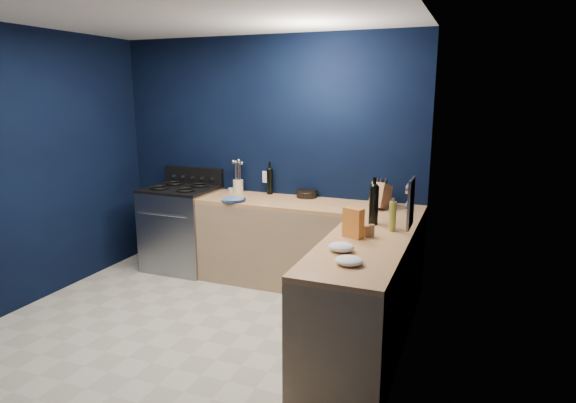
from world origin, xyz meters
The scene contains 28 objects.
floor centered at (0.00, 0.00, -0.01)m, with size 3.50×3.50×0.02m, color #B1AC9B.
ceiling centered at (0.00, 0.00, 2.61)m, with size 3.50×3.50×0.02m, color silver.
wall_back centered at (0.00, 1.76, 1.30)m, with size 3.50×0.02×2.60m, color black.
wall_right centered at (1.76, 0.00, 1.30)m, with size 0.02×3.50×2.60m, color black.
wall_left centered at (-1.76, 0.00, 1.30)m, with size 0.02×3.50×2.60m, color black.
cab_back centered at (0.60, 1.44, 0.43)m, with size 2.30×0.63×0.86m, color #9D7A57.
top_back centered at (0.60, 1.44, 0.88)m, with size 2.30×0.63×0.04m, color #955E34.
cab_right centered at (1.44, 0.29, 0.43)m, with size 0.63×1.67×0.86m, color #9D7A57.
top_right centered at (1.44, 0.29, 0.88)m, with size 0.63×1.67×0.04m, color #955E34.
gas_range centered at (-0.93, 1.42, 0.46)m, with size 0.76×0.66×0.92m, color gray.
oven_door centered at (-0.93, 1.10, 0.45)m, with size 0.59×0.02×0.42m, color black.
cooktop centered at (-0.93, 1.42, 0.94)m, with size 0.76×0.66×0.03m, color black.
backguard centered at (-0.93, 1.72, 1.04)m, with size 0.76×0.06×0.20m, color black.
spice_panel centered at (1.74, 0.55, 1.18)m, with size 0.02×0.28×0.38m, color gray.
wall_outlet centered at (0.00, 1.74, 1.08)m, with size 0.09×0.02×0.13m, color white.
plate_stack centered at (-0.15, 1.21, 0.91)m, with size 0.24×0.24×0.03m, color #386892.
ramekin centered at (-0.41, 1.69, 0.92)m, with size 0.09×0.09×0.03m, color white.
utensil_crock centered at (-0.31, 1.65, 0.97)m, with size 0.11×0.11×0.14m, color beige.
wine_bottle_back centered at (0.06, 1.69, 1.04)m, with size 0.07×0.07×0.28m, color black.
lemon_basket centered at (0.50, 1.68, 0.94)m, with size 0.22×0.22×0.08m, color black.
knife_block centered at (1.33, 1.47, 1.02)m, with size 0.13×0.22×0.24m, color #955D31.
wine_bottle_right centered at (1.39, 0.86, 1.06)m, with size 0.08×0.08×0.33m, color black.
oil_bottle centered at (1.58, 0.71, 1.02)m, with size 0.06×0.06×0.25m, color olive.
spice_jar_near centered at (1.46, 0.48, 0.95)m, with size 0.05×0.05×0.10m, color olive.
spice_jar_far centered at (1.42, 0.47, 0.94)m, with size 0.05×0.05×0.09m, color olive.
crouton_bag centered at (1.32, 0.42, 1.02)m, with size 0.16×0.07×0.23m, color #A31F19.
towel_front centered at (1.33, 0.05, 0.93)m, with size 0.19×0.16×0.07m, color white.
towel_end centered at (1.45, -0.19, 0.93)m, with size 0.19×0.17×0.06m, color white.
Camera 1 is at (2.19, -3.15, 2.01)m, focal length 30.37 mm.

